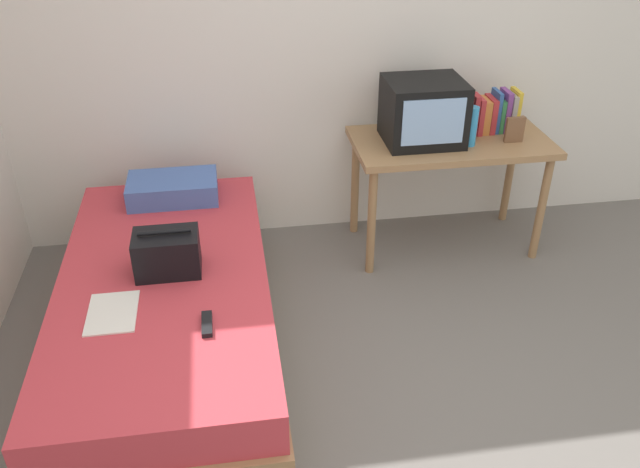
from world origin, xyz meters
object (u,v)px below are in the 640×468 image
(bed, at_px, (169,316))
(remote_dark, at_px, (207,324))
(picture_frame, at_px, (515,130))
(magazine, at_px, (112,313))
(water_bottle, at_px, (471,126))
(tv, at_px, (423,111))
(desk, at_px, (450,153))
(book_row, at_px, (493,113))
(handbag, at_px, (167,253))
(pillow, at_px, (173,189))

(bed, relative_size, remote_dark, 12.82)
(bed, distance_m, picture_frame, 2.20)
(magazine, bearing_deg, water_bottle, 27.07)
(tv, bearing_deg, magazine, -146.87)
(desk, height_order, tv, tv)
(magazine, bearing_deg, picture_frame, 24.28)
(desk, distance_m, book_row, 0.36)
(book_row, distance_m, handbag, 2.11)
(water_bottle, bearing_deg, handbag, -157.73)
(tv, height_order, magazine, tv)
(desk, height_order, picture_frame, picture_frame)
(bed, bearing_deg, tv, 29.25)
(tv, distance_m, remote_dark, 1.82)
(tv, bearing_deg, handbag, -150.94)
(picture_frame, bearing_deg, water_bottle, -178.92)
(water_bottle, xyz_separation_m, pillow, (-1.70, 0.04, -0.28))
(handbag, bearing_deg, desk, 25.97)
(pillow, xyz_separation_m, magazine, (-0.23, -1.02, -0.06))
(bed, height_order, desk, desk)
(tv, xyz_separation_m, pillow, (-1.45, -0.07, -0.35))
(water_bottle, distance_m, magazine, 2.20)
(remote_dark, bearing_deg, book_row, 37.46)
(desk, relative_size, remote_dark, 7.44)
(pillow, relative_size, remote_dark, 3.17)
(bed, xyz_separation_m, handbag, (0.03, 0.02, 0.35))
(pillow, xyz_separation_m, handbag, (0.00, -0.73, 0.04))
(water_bottle, relative_size, pillow, 0.47)
(picture_frame, relative_size, remote_dark, 0.97)
(water_bottle, xyz_separation_m, handbag, (-1.70, -0.70, -0.24))
(water_bottle, height_order, picture_frame, water_bottle)
(water_bottle, height_order, remote_dark, water_bottle)
(water_bottle, bearing_deg, book_row, 43.30)
(magazine, bearing_deg, remote_dark, -20.22)
(picture_frame, bearing_deg, book_row, 109.43)
(bed, xyz_separation_m, picture_frame, (2.00, 0.73, 0.55))
(water_bottle, height_order, pillow, water_bottle)
(book_row, bearing_deg, tv, -169.47)
(picture_frame, distance_m, remote_dark, 2.15)
(pillow, bearing_deg, magazine, -102.54)
(magazine, bearing_deg, pillow, 77.46)
(desk, xyz_separation_m, magazine, (-1.86, -1.08, -0.13))
(desk, xyz_separation_m, remote_dark, (-1.46, -1.23, -0.13))
(tv, xyz_separation_m, water_bottle, (0.26, -0.11, -0.06))
(handbag, bearing_deg, remote_dark, -68.66)
(picture_frame, relative_size, handbag, 0.51)
(magazine, height_order, remote_dark, remote_dark)
(picture_frame, distance_m, pillow, 1.99)
(bed, bearing_deg, water_bottle, 22.58)
(pillow, bearing_deg, desk, 2.07)
(book_row, relative_size, remote_dark, 1.87)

